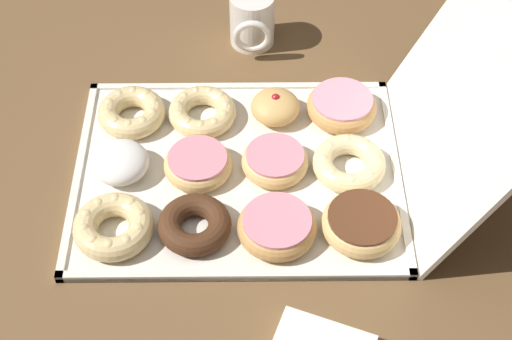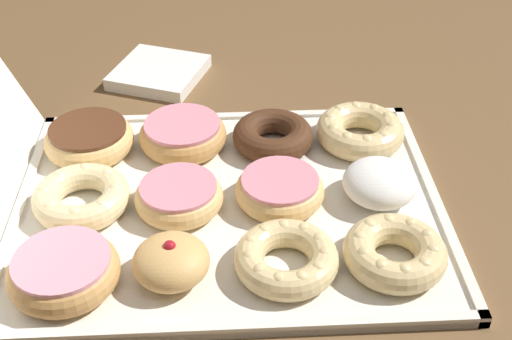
{
  "view_description": "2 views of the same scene",
  "coord_description": "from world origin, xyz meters",
  "px_view_note": "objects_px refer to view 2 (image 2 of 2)",
  "views": [
    {
      "loc": [
        0.78,
        0.02,
        0.94
      ],
      "look_at": [
        0.03,
        0.03,
        0.05
      ],
      "focal_mm": 53.24,
      "sensor_mm": 36.0,
      "label": 1
    },
    {
      "loc": [
        -0.63,
        0.0,
        0.54
      ],
      "look_at": [
        0.04,
        -0.03,
        0.03
      ],
      "focal_mm": 46.78,
      "sensor_mm": 36.0,
      "label": 2
    }
  ],
  "objects_px": {
    "cruller_donut_0": "(396,252)",
    "pink_frosted_donut_7": "(180,196)",
    "pink_frosted_donut_4": "(281,191)",
    "cruller_donut_3": "(287,258)",
    "jelly_filled_donut_6": "(172,261)",
    "pink_frosted_donut_9": "(64,271)",
    "donut_box": "(230,206)",
    "cruller_donut_2": "(361,130)",
    "chocolate_cake_ring_donut_5": "(274,136)",
    "chocolate_frosted_donut_11": "(90,139)",
    "pink_frosted_donut_8": "(183,134)",
    "napkin_stack": "(160,72)",
    "cruller_donut_10": "(82,196)",
    "powdered_filled_donut_1": "(381,184)"
  },
  "relations": [
    {
      "from": "cruller_donut_0",
      "to": "pink_frosted_donut_7",
      "type": "xyz_separation_m",
      "value": [
        0.11,
        0.24,
        -0.0
      ]
    },
    {
      "from": "pink_frosted_donut_4",
      "to": "cruller_donut_3",
      "type": "bearing_deg",
      "value": 178.74
    },
    {
      "from": "pink_frosted_donut_7",
      "to": "cruller_donut_3",
      "type": "bearing_deg",
      "value": -132.82
    },
    {
      "from": "pink_frosted_donut_7",
      "to": "pink_frosted_donut_4",
      "type": "bearing_deg",
      "value": -88.52
    },
    {
      "from": "jelly_filled_donut_6",
      "to": "pink_frosted_donut_9",
      "type": "relative_size",
      "value": 0.7
    },
    {
      "from": "donut_box",
      "to": "cruller_donut_2",
      "type": "height_order",
      "value": "cruller_donut_2"
    },
    {
      "from": "chocolate_cake_ring_donut_5",
      "to": "chocolate_frosted_donut_11",
      "type": "distance_m",
      "value": 0.25
    },
    {
      "from": "cruller_donut_3",
      "to": "pink_frosted_donut_9",
      "type": "distance_m",
      "value": 0.24
    },
    {
      "from": "donut_box",
      "to": "pink_frosted_donut_8",
      "type": "relative_size",
      "value": 4.39
    },
    {
      "from": "cruller_donut_2",
      "to": "pink_frosted_donut_9",
      "type": "distance_m",
      "value": 0.43
    },
    {
      "from": "pink_frosted_donut_7",
      "to": "napkin_stack",
      "type": "height_order",
      "value": "pink_frosted_donut_7"
    },
    {
      "from": "cruller_donut_2",
      "to": "cruller_donut_3",
      "type": "distance_m",
      "value": 0.27
    },
    {
      "from": "pink_frosted_donut_4",
      "to": "pink_frosted_donut_9",
      "type": "distance_m",
      "value": 0.27
    },
    {
      "from": "pink_frosted_donut_9",
      "to": "pink_frosted_donut_8",
      "type": "bearing_deg",
      "value": -24.94
    },
    {
      "from": "cruller_donut_2",
      "to": "pink_frosted_donut_7",
      "type": "distance_m",
      "value": 0.27
    },
    {
      "from": "pink_frosted_donut_7",
      "to": "cruller_donut_10",
      "type": "xyz_separation_m",
      "value": [
        0.01,
        0.12,
        -0.0
      ]
    },
    {
      "from": "pink_frosted_donut_4",
      "to": "cruller_donut_10",
      "type": "distance_m",
      "value": 0.24
    },
    {
      "from": "cruller_donut_2",
      "to": "cruller_donut_0",
      "type": "bearing_deg",
      "value": 179.04
    },
    {
      "from": "jelly_filled_donut_6",
      "to": "pink_frosted_donut_9",
      "type": "bearing_deg",
      "value": 92.36
    },
    {
      "from": "napkin_stack",
      "to": "donut_box",
      "type": "bearing_deg",
      "value": -162.37
    },
    {
      "from": "donut_box",
      "to": "cruller_donut_3",
      "type": "height_order",
      "value": "cruller_donut_3"
    },
    {
      "from": "powdered_filled_donut_1",
      "to": "napkin_stack",
      "type": "xyz_separation_m",
      "value": [
        0.34,
        0.29,
        -0.02
      ]
    },
    {
      "from": "cruller_donut_3",
      "to": "pink_frosted_donut_9",
      "type": "height_order",
      "value": "pink_frosted_donut_9"
    },
    {
      "from": "donut_box",
      "to": "pink_frosted_donut_4",
      "type": "xyz_separation_m",
      "value": [
        -0.0,
        -0.06,
        0.02
      ]
    },
    {
      "from": "jelly_filled_donut_6",
      "to": "pink_frosted_donut_8",
      "type": "xyz_separation_m",
      "value": [
        0.25,
        -0.0,
        -0.0
      ]
    },
    {
      "from": "cruller_donut_3",
      "to": "jelly_filled_donut_6",
      "type": "height_order",
      "value": "jelly_filled_donut_6"
    },
    {
      "from": "chocolate_frosted_donut_11",
      "to": "pink_frosted_donut_8",
      "type": "bearing_deg",
      "value": -87.95
    },
    {
      "from": "pink_frosted_donut_4",
      "to": "chocolate_cake_ring_donut_5",
      "type": "distance_m",
      "value": 0.12
    },
    {
      "from": "cruller_donut_0",
      "to": "cruller_donut_2",
      "type": "distance_m",
      "value": 0.24
    },
    {
      "from": "donut_box",
      "to": "pink_frosted_donut_7",
      "type": "height_order",
      "value": "pink_frosted_donut_7"
    },
    {
      "from": "chocolate_cake_ring_donut_5",
      "to": "pink_frosted_donut_4",
      "type": "bearing_deg",
      "value": 179.9
    },
    {
      "from": "cruller_donut_0",
      "to": "pink_frosted_donut_9",
      "type": "distance_m",
      "value": 0.35
    },
    {
      "from": "donut_box",
      "to": "jelly_filled_donut_6",
      "type": "relative_size",
      "value": 6.31
    },
    {
      "from": "pink_frosted_donut_9",
      "to": "chocolate_cake_ring_donut_5",
      "type": "bearing_deg",
      "value": -44.36
    },
    {
      "from": "jelly_filled_donut_6",
      "to": "powdered_filled_donut_1",
      "type": "bearing_deg",
      "value": -64.21
    },
    {
      "from": "cruller_donut_0",
      "to": "pink_frosted_donut_8",
      "type": "distance_m",
      "value": 0.34
    },
    {
      "from": "jelly_filled_donut_6",
      "to": "cruller_donut_10",
      "type": "bearing_deg",
      "value": 43.2
    },
    {
      "from": "cruller_donut_3",
      "to": "jelly_filled_donut_6",
      "type": "relative_size",
      "value": 1.38
    },
    {
      "from": "donut_box",
      "to": "pink_frosted_donut_9",
      "type": "height_order",
      "value": "pink_frosted_donut_9"
    },
    {
      "from": "cruller_donut_2",
      "to": "pink_frosted_donut_4",
      "type": "xyz_separation_m",
      "value": [
        -0.12,
        0.12,
        -0.0
      ]
    },
    {
      "from": "cruller_donut_10",
      "to": "napkin_stack",
      "type": "height_order",
      "value": "cruller_donut_10"
    },
    {
      "from": "pink_frosted_donut_8",
      "to": "chocolate_frosted_donut_11",
      "type": "distance_m",
      "value": 0.13
    },
    {
      "from": "powdered_filled_donut_1",
      "to": "chocolate_cake_ring_donut_5",
      "type": "height_order",
      "value": "powdered_filled_donut_1"
    },
    {
      "from": "pink_frosted_donut_9",
      "to": "napkin_stack",
      "type": "distance_m",
      "value": 0.47
    },
    {
      "from": "cruller_donut_0",
      "to": "cruller_donut_10",
      "type": "bearing_deg",
      "value": 72.03
    },
    {
      "from": "cruller_donut_2",
      "to": "pink_frosted_donut_8",
      "type": "xyz_separation_m",
      "value": [
        0.0,
        0.24,
        -0.0
      ]
    },
    {
      "from": "cruller_donut_0",
      "to": "pink_frosted_donut_4",
      "type": "xyz_separation_m",
      "value": [
        0.11,
        0.12,
        -0.0
      ]
    },
    {
      "from": "pink_frosted_donut_8",
      "to": "jelly_filled_donut_6",
      "type": "bearing_deg",
      "value": 179.15
    },
    {
      "from": "jelly_filled_donut_6",
      "to": "cruller_donut_10",
      "type": "xyz_separation_m",
      "value": [
        0.12,
        0.11,
        -0.01
      ]
    },
    {
      "from": "cruller_donut_2",
      "to": "chocolate_frosted_donut_11",
      "type": "xyz_separation_m",
      "value": [
        -0.0,
        0.37,
        0.0
      ]
    }
  ]
}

